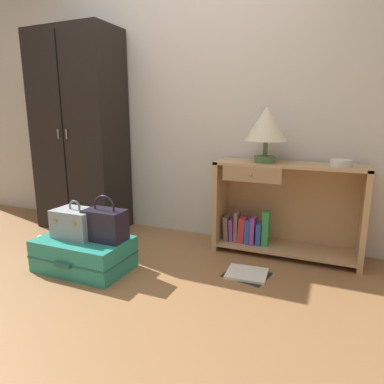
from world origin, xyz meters
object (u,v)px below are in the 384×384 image
suitcase_large (84,254)px  bottle (41,246)px  bookshelf (281,209)px  table_lamp (267,125)px  train_case (76,223)px  open_book_on_floor (247,274)px  wardrobe (80,133)px  bowl (341,163)px  handbag (105,224)px

suitcase_large → bottle: suitcase_large is taller
bookshelf → table_lamp: (-0.14, -0.04, 0.68)m
train_case → open_book_on_floor: train_case is taller
table_lamp → suitcase_large: bearing=-143.2°
wardrobe → bowl: wardrobe is taller
suitcase_large → handbag: size_ratio=2.05×
train_case → wardrobe: bearing=127.2°
bowl → suitcase_large: bearing=-153.6°
bookshelf → suitcase_large: size_ratio=1.69×
table_lamp → bowl: 0.62m
suitcase_large → wardrobe: bearing=129.8°
wardrobe → table_lamp: 1.84m
wardrobe → suitcase_large: 1.37m
wardrobe → train_case: 1.19m
wardrobe → table_lamp: size_ratio=4.34×
train_case → open_book_on_floor: bearing=16.2°
table_lamp → bottle: 2.07m
open_book_on_floor → train_case: bearing=-163.8°
wardrobe → train_case: wardrobe is taller
wardrobe → handbag: bearing=-42.2°
bookshelf → handbag: (-1.12, -0.85, -0.02)m
bowl → handbag: (-1.54, -0.80, -0.43)m
bookshelf → suitcase_large: 1.59m
handbag → train_case: bearing=-173.6°
bookshelf → handbag: 1.40m
wardrobe → train_case: bearing=-52.8°
bookshelf → bowl: bearing=-6.4°
bookshelf → bottle: size_ratio=6.90×
bowl → suitcase_large: (-1.71, -0.85, -0.67)m
handbag → open_book_on_floor: handbag is taller
table_lamp → bottle: (-1.64, -0.80, -0.98)m
bookshelf → open_book_on_floor: (-0.14, -0.52, -0.37)m
bowl → train_case: bearing=-155.1°
wardrobe → table_lamp: wardrobe is taller
bowl → bottle: 2.45m
bookshelf → handbag: bearing=-142.8°
bookshelf → wardrobe: bearing=-178.2°
bookshelf → table_lamp: table_lamp is taller
table_lamp → handbag: (-0.97, -0.81, -0.70)m
table_lamp → suitcase_large: 1.71m
train_case → open_book_on_floor: (1.22, 0.36, -0.34)m
bottle → open_book_on_floor: size_ratio=0.49×
wardrobe → bowl: bearing=0.4°
table_lamp → bottle: size_ratio=2.64×
suitcase_large → open_book_on_floor: suitcase_large is taller
wardrobe → train_case: (0.62, -0.81, -0.62)m
table_lamp → train_case: size_ratio=1.40×
suitcase_large → open_book_on_floor: bearing=18.2°
wardrobe → bottle: (0.20, -0.77, -0.88)m
bookshelf → bowl: bowl is taller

